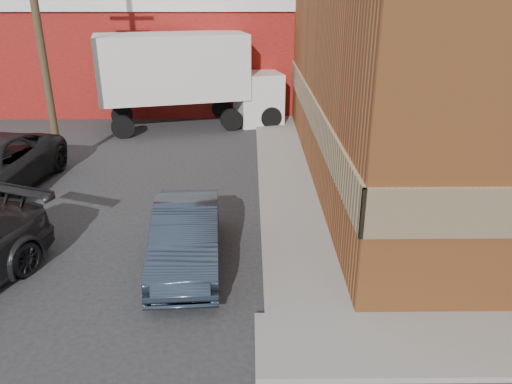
% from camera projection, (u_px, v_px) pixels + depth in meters
% --- Properties ---
extents(ground, '(90.00, 90.00, 0.00)m').
position_uv_depth(ground, '(280.00, 318.00, 9.93)').
color(ground, '#28282B').
rests_on(ground, ground).
extents(sidewalk_west, '(1.80, 18.00, 0.12)m').
position_uv_depth(sidewalk_west, '(282.00, 164.00, 18.22)').
color(sidewalk_west, gray).
rests_on(sidewalk_west, ground).
extents(warehouse, '(16.30, 8.30, 5.60)m').
position_uv_depth(warehouse, '(151.00, 50.00, 27.25)').
color(warehouse, maroon).
rests_on(warehouse, ground).
extents(utility_pole, '(2.00, 0.26, 9.00)m').
position_uv_depth(utility_pole, '(39.00, 30.00, 16.33)').
color(utility_pole, brown).
rests_on(utility_pole, ground).
extents(sedan, '(1.79, 4.43, 1.43)m').
position_uv_depth(sedan, '(186.00, 236.00, 11.61)').
color(sedan, '#293445').
rests_on(sedan, ground).
extents(box_truck, '(8.82, 4.50, 4.18)m').
position_uv_depth(box_truck, '(191.00, 74.00, 22.38)').
color(box_truck, silver).
rests_on(box_truck, ground).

